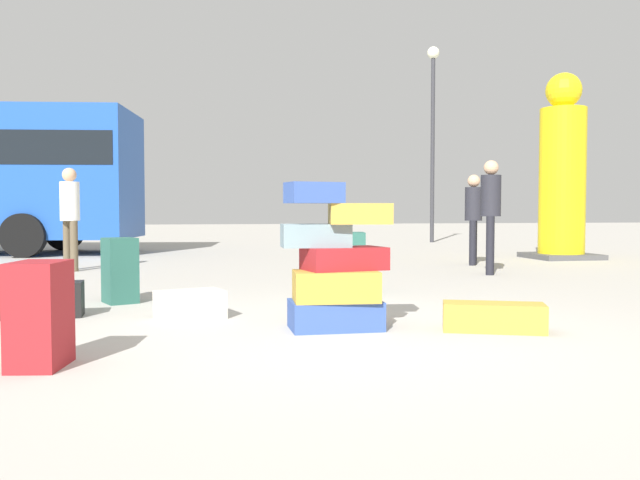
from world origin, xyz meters
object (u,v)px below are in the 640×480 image
object	(u,v)px
suitcase_cream_white_trunk	(190,305)
yellow_dummy_statue	(562,177)
suitcase_tan_left_side	(494,317)
suitcase_maroon_upright_blue	(40,315)
suitcase_black_foreground_far	(40,300)
person_tourist_with_camera	(473,211)
lamp_post	(433,114)
person_bearded_onlooker	(70,210)
suitcase_teal_right_side	(120,270)
suitcase_tower	(335,270)
person_passerby_in_red	(491,206)
suitcase_teal_foreground_near	(355,262)

from	to	relation	value
suitcase_cream_white_trunk	yellow_dummy_statue	world-z (taller)	yellow_dummy_statue
suitcase_tan_left_side	suitcase_maroon_upright_blue	world-z (taller)	suitcase_maroon_upright_blue
suitcase_black_foreground_far	person_tourist_with_camera	distance (m)	7.71
lamp_post	person_bearded_onlooker	bearing A→B (deg)	-139.50
suitcase_teal_right_side	yellow_dummy_statue	distance (m)	9.38
suitcase_teal_right_side	suitcase_maroon_upright_blue	bearing A→B (deg)	-116.43
suitcase_tower	person_passerby_in_red	distance (m)	5.14
suitcase_teal_right_side	lamp_post	size ratio (longest dim) A/B	0.12
suitcase_tower	suitcase_teal_foreground_near	bearing A→B (deg)	72.08
suitcase_black_foreground_far	person_passerby_in_red	size ratio (longest dim) A/B	0.42
suitcase_tan_left_side	suitcase_teal_right_side	size ratio (longest dim) A/B	1.17
suitcase_cream_white_trunk	person_tourist_with_camera	world-z (taller)	person_tourist_with_camera
suitcase_teal_right_side	yellow_dummy_statue	world-z (taller)	yellow_dummy_statue
person_tourist_with_camera	lamp_post	distance (m)	8.60
suitcase_maroon_upright_blue	lamp_post	distance (m)	16.73
suitcase_maroon_upright_blue	person_passerby_in_red	size ratio (longest dim) A/B	0.38
person_bearded_onlooker	suitcase_teal_foreground_near	bearing A→B (deg)	10.19
suitcase_cream_white_trunk	suitcase_black_foreground_far	world-z (taller)	suitcase_black_foreground_far
suitcase_cream_white_trunk	person_tourist_with_camera	size ratio (longest dim) A/B	0.36
suitcase_tan_left_side	suitcase_tower	bearing A→B (deg)	-174.60
suitcase_tan_left_side	lamp_post	bearing A→B (deg)	92.04
suitcase_tower	person_tourist_with_camera	world-z (taller)	person_tourist_with_camera
suitcase_cream_white_trunk	suitcase_teal_foreground_near	distance (m)	2.51
person_tourist_with_camera	person_passerby_in_red	bearing A→B (deg)	12.80
suitcase_tower	suitcase_maroon_upright_blue	distance (m)	2.26
suitcase_tower	person_passerby_in_red	bearing A→B (deg)	50.58
suitcase_tower	person_tourist_with_camera	bearing A→B (deg)	56.39
person_tourist_with_camera	suitcase_tower	bearing A→B (deg)	-4.99
suitcase_tower	yellow_dummy_statue	size ratio (longest dim) A/B	0.32
suitcase_tower	suitcase_teal_foreground_near	world-z (taller)	suitcase_tower
suitcase_teal_foreground_near	person_passerby_in_red	bearing A→B (deg)	41.94
suitcase_teal_right_side	person_tourist_with_camera	xyz separation A→B (m)	(5.59, 3.69, 0.61)
suitcase_cream_white_trunk	yellow_dummy_statue	size ratio (longest dim) A/B	0.16
suitcase_tower	suitcase_black_foreground_far	xyz separation A→B (m)	(-2.49, 1.07, -0.33)
suitcase_tower	person_bearded_onlooker	xyz separation A→B (m)	(-3.04, 5.74, 0.49)
suitcase_cream_white_trunk	suitcase_tan_left_side	xyz separation A→B (m)	(2.38, -1.07, -0.01)
suitcase_maroon_upright_blue	lamp_post	xyz separation A→B (m)	(7.96, 14.30, 3.49)
suitcase_teal_right_side	person_bearded_onlooker	xyz separation A→B (m)	(-1.16, 3.85, 0.63)
suitcase_black_foreground_far	person_bearded_onlooker	distance (m)	4.78
suitcase_tower	lamp_post	bearing A→B (deg)	66.20
person_passerby_in_red	lamp_post	bearing A→B (deg)	-168.90
suitcase_tan_left_side	person_bearded_onlooker	xyz separation A→B (m)	(-4.26, 6.08, 0.86)
yellow_dummy_statue	lamp_post	xyz separation A→B (m)	(-0.18, 6.70, 2.19)
suitcase_black_foreground_far	lamp_post	distance (m)	15.34
yellow_dummy_statue	suitcase_teal_right_side	bearing A→B (deg)	-149.00
yellow_dummy_statue	lamp_post	bearing A→B (deg)	91.53
suitcase_cream_white_trunk	lamp_post	xyz separation A→B (m)	(7.07, 12.65, 3.69)
suitcase_tan_left_side	suitcase_black_foreground_far	world-z (taller)	suitcase_black_foreground_far
yellow_dummy_statue	person_tourist_with_camera	bearing A→B (deg)	-155.18
suitcase_teal_foreground_near	suitcase_tan_left_side	bearing A→B (deg)	-71.13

